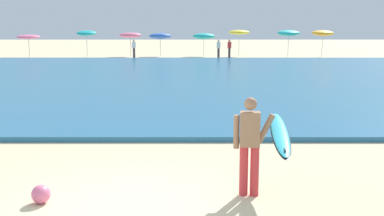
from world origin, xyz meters
The scene contains 15 objects.
ground_plane centered at (0.00, 0.00, 0.00)m, with size 160.00×160.00×0.00m, color beige.
sea centered at (0.00, 18.27, 0.07)m, with size 120.00×28.00×0.14m, color teal.
surfer_with_board centered at (2.29, 0.53, 1.03)m, with size 1.04×2.40×1.73m.
beach_umbrella_0 centered at (-13.25, 34.63, 1.78)m, with size 1.99×2.00×1.99m.
beach_umbrella_1 centered at (-8.28, 35.18, 2.09)m, with size 1.74×1.77×2.38m.
beach_umbrella_2 centered at (-4.48, 35.88, 1.90)m, with size 2.03×2.04×2.16m.
beach_umbrella_3 centered at (-1.80, 35.88, 1.81)m, with size 2.00×2.02×2.13m.
beach_umbrella_4 centered at (2.14, 36.07, 1.80)m, with size 2.01×2.01×2.09m.
beach_umbrella_5 centered at (5.33, 36.04, 2.15)m, with size 1.87×1.88×2.37m.
beach_umbrella_6 centered at (9.64, 35.26, 2.09)m, with size 1.98×2.01×2.40m.
beach_umbrella_7 centered at (12.62, 35.07, 2.10)m, with size 1.91×1.94×2.39m.
beachgoer_near_row_left centered at (4.29, 33.86, 0.84)m, with size 0.32×0.20×1.58m.
beachgoer_near_row_mid centered at (3.34, 33.58, 0.84)m, with size 0.32×0.20×1.58m.
beachgoer_near_row_right centered at (-3.91, 33.65, 0.84)m, with size 0.32×0.20×1.58m.
beach_ball centered at (-1.45, 0.17, 0.16)m, with size 0.31×0.31×0.31m, color pink.
Camera 1 is at (1.07, -7.35, 2.96)m, focal length 44.48 mm.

